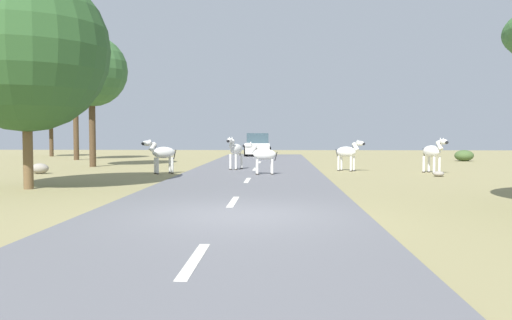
{
  "coord_description": "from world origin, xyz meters",
  "views": [
    {
      "loc": [
        0.77,
        -10.81,
        1.73
      ],
      "look_at": [
        -0.13,
        10.14,
        0.68
      ],
      "focal_mm": 36.59,
      "sensor_mm": 36.0,
      "label": 1
    }
  ],
  "objects_px": {
    "zebra_1": "(162,153)",
    "zebra_3": "(433,152)",
    "zebra_4": "(263,155)",
    "car_0": "(258,145)",
    "tree_0": "(91,71)",
    "tree_1": "(75,79)",
    "rock_1": "(439,174)",
    "tree_4": "(26,50)",
    "zebra_0": "(235,150)",
    "bush_0": "(464,156)",
    "zebra_2": "(348,152)",
    "rock_2": "(40,168)",
    "tree_2": "(51,119)"
  },
  "relations": [
    {
      "from": "tree_4",
      "to": "bush_0",
      "type": "relative_size",
      "value": 5.86
    },
    {
      "from": "tree_4",
      "to": "rock_1",
      "type": "distance_m",
      "value": 15.93
    },
    {
      "from": "zebra_2",
      "to": "zebra_3",
      "type": "bearing_deg",
      "value": 111.39
    },
    {
      "from": "zebra_1",
      "to": "tree_2",
      "type": "distance_m",
      "value": 21.29
    },
    {
      "from": "zebra_4",
      "to": "tree_4",
      "type": "xyz_separation_m",
      "value": [
        -7.2,
        -5.54,
        3.48
      ]
    },
    {
      "from": "zebra_1",
      "to": "zebra_3",
      "type": "xyz_separation_m",
      "value": [
        11.86,
        0.87,
        0.04
      ]
    },
    {
      "from": "car_0",
      "to": "tree_4",
      "type": "height_order",
      "value": "tree_4"
    },
    {
      "from": "car_0",
      "to": "tree_1",
      "type": "bearing_deg",
      "value": -154.05
    },
    {
      "from": "zebra_0",
      "to": "tree_2",
      "type": "relative_size",
      "value": 0.46
    },
    {
      "from": "zebra_2",
      "to": "tree_1",
      "type": "bearing_deg",
      "value": -81.53
    },
    {
      "from": "car_0",
      "to": "tree_0",
      "type": "distance_m",
      "value": 16.18
    },
    {
      "from": "rock_1",
      "to": "zebra_1",
      "type": "bearing_deg",
      "value": 175.29
    },
    {
      "from": "tree_0",
      "to": "tree_2",
      "type": "relative_size",
      "value": 1.98
    },
    {
      "from": "car_0",
      "to": "rock_1",
      "type": "height_order",
      "value": "car_0"
    },
    {
      "from": "zebra_0",
      "to": "tree_1",
      "type": "relative_size",
      "value": 0.22
    },
    {
      "from": "tree_1",
      "to": "zebra_4",
      "type": "bearing_deg",
      "value": -44.6
    },
    {
      "from": "zebra_2",
      "to": "zebra_4",
      "type": "xyz_separation_m",
      "value": [
        -3.88,
        -2.82,
        -0.01
      ]
    },
    {
      "from": "zebra_1",
      "to": "bush_0",
      "type": "height_order",
      "value": "zebra_1"
    },
    {
      "from": "tree_1",
      "to": "rock_1",
      "type": "bearing_deg",
      "value": -32.58
    },
    {
      "from": "tree_0",
      "to": "bush_0",
      "type": "height_order",
      "value": "tree_0"
    },
    {
      "from": "tree_1",
      "to": "tree_2",
      "type": "xyz_separation_m",
      "value": [
        -4.05,
        5.33,
        -2.49
      ]
    },
    {
      "from": "zebra_3",
      "to": "zebra_4",
      "type": "bearing_deg",
      "value": -8.77
    },
    {
      "from": "tree_0",
      "to": "tree_1",
      "type": "relative_size",
      "value": 0.96
    },
    {
      "from": "car_0",
      "to": "tree_2",
      "type": "distance_m",
      "value": 16.08
    },
    {
      "from": "tree_0",
      "to": "rock_1",
      "type": "relative_size",
      "value": 15.67
    },
    {
      "from": "zebra_3",
      "to": "rock_1",
      "type": "xyz_separation_m",
      "value": [
        -0.3,
        -1.83,
        -0.83
      ]
    },
    {
      "from": "tree_0",
      "to": "rock_2",
      "type": "height_order",
      "value": "tree_0"
    },
    {
      "from": "tree_4",
      "to": "rock_2",
      "type": "xyz_separation_m",
      "value": [
        -2.53,
        6.21,
        -4.12
      ]
    },
    {
      "from": "zebra_4",
      "to": "tree_0",
      "type": "xyz_separation_m",
      "value": [
        -9.13,
        5.49,
        4.14
      ]
    },
    {
      "from": "zebra_2",
      "to": "zebra_0",
      "type": "bearing_deg",
      "value": -52.61
    },
    {
      "from": "zebra_2",
      "to": "bush_0",
      "type": "relative_size",
      "value": 1.25
    },
    {
      "from": "zebra_0",
      "to": "zebra_3",
      "type": "bearing_deg",
      "value": -170.5
    },
    {
      "from": "zebra_2",
      "to": "rock_1",
      "type": "bearing_deg",
      "value": 86.94
    },
    {
      "from": "zebra_0",
      "to": "bush_0",
      "type": "relative_size",
      "value": 1.36
    },
    {
      "from": "zebra_3",
      "to": "zebra_4",
      "type": "height_order",
      "value": "zebra_3"
    },
    {
      "from": "car_0",
      "to": "rock_2",
      "type": "height_order",
      "value": "car_0"
    },
    {
      "from": "zebra_2",
      "to": "tree_2",
      "type": "xyz_separation_m",
      "value": [
        -20.75,
        15.14,
        2.02
      ]
    },
    {
      "from": "zebra_0",
      "to": "rock_2",
      "type": "distance_m",
      "value": 8.7
    },
    {
      "from": "zebra_2",
      "to": "tree_0",
      "type": "bearing_deg",
      "value": -62.69
    },
    {
      "from": "tree_2",
      "to": "rock_2",
      "type": "distance_m",
      "value": 18.9
    },
    {
      "from": "zebra_1",
      "to": "zebra_2",
      "type": "height_order",
      "value": "zebra_1"
    },
    {
      "from": "zebra_3",
      "to": "zebra_1",
      "type": "bearing_deg",
      "value": -17.36
    },
    {
      "from": "zebra_4",
      "to": "zebra_3",
      "type": "bearing_deg",
      "value": -84.42
    },
    {
      "from": "tree_4",
      "to": "zebra_0",
      "type": "bearing_deg",
      "value": 55.61
    },
    {
      "from": "zebra_0",
      "to": "tree_1",
      "type": "distance_m",
      "value": 15.62
    },
    {
      "from": "zebra_3",
      "to": "rock_1",
      "type": "distance_m",
      "value": 2.03
    },
    {
      "from": "zebra_1",
      "to": "rock_2",
      "type": "xyz_separation_m",
      "value": [
        -5.33,
        -0.15,
        -0.68
      ]
    },
    {
      "from": "zebra_2",
      "to": "rock_2",
      "type": "distance_m",
      "value": 13.8
    },
    {
      "from": "zebra_0",
      "to": "zebra_2",
      "type": "bearing_deg",
      "value": -163.84
    },
    {
      "from": "tree_2",
      "to": "bush_0",
      "type": "height_order",
      "value": "tree_2"
    }
  ]
}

